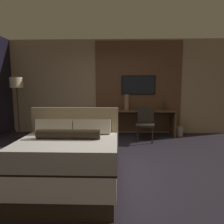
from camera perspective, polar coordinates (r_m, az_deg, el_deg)
The scene contains 11 objects.
ground_plane at distance 3.78m, azimuth -2.39°, elevation -14.87°, with size 16.00×16.00×0.00m, color #28232D.
wall_back_tv_panel at distance 6.09m, azimuth 0.47°, elevation 7.12°, with size 7.20×0.09×2.80m.
bed at distance 3.34m, azimuth -13.81°, elevation -12.67°, with size 1.75×2.09×1.01m.
desk at distance 5.88m, azimuth 7.60°, elevation -1.57°, with size 2.05×0.57×0.75m.
tv at distance 6.04m, azimuth 7.53°, elevation 7.66°, with size 1.00×0.04×0.56m.
desk_chair at distance 5.32m, azimuth 9.57°, elevation -2.49°, with size 0.53×0.53×0.89m.
floor_lamp at distance 6.07m, azimuth -25.58°, elevation 6.38°, with size 0.34×0.34×1.67m.
vase_tall at distance 5.70m, azimuth 4.17°, elevation 2.77°, with size 0.14×0.14×0.45m.
vase_short at distance 6.03m, azimuth 14.83°, elevation 1.74°, with size 0.08×0.08×0.23m.
book at distance 5.75m, azimuth 1.49°, elevation 0.74°, with size 0.25×0.19×0.03m.
waste_bin at distance 6.12m, azimuth 18.63°, elevation -5.17°, with size 0.22×0.22×0.28m.
Camera 1 is at (0.25, -3.49, 1.44)m, focal length 32.00 mm.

